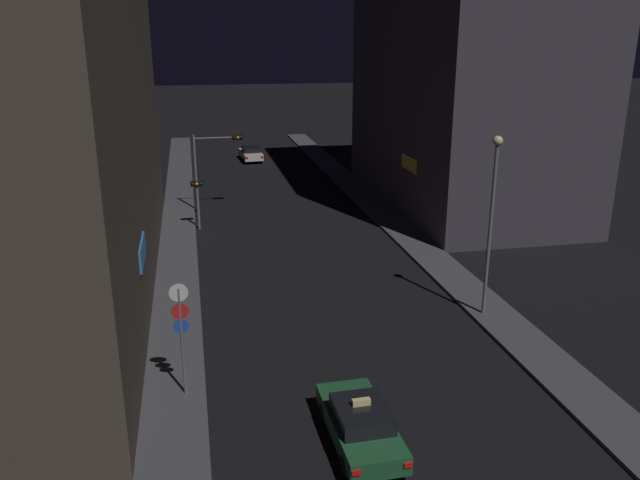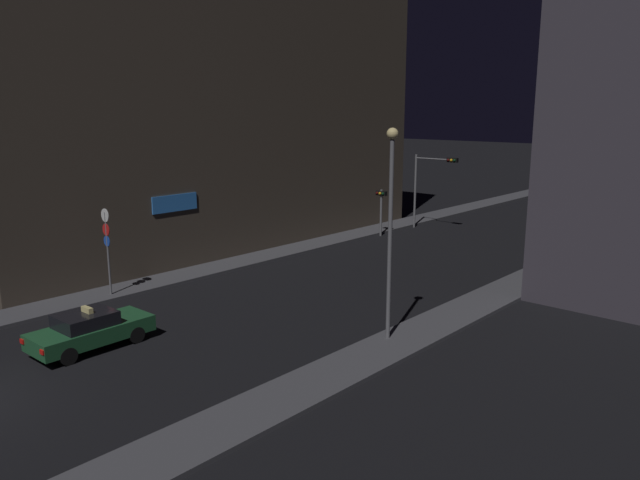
% 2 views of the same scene
% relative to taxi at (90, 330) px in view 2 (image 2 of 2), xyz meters
% --- Properties ---
extents(sidewalk_left, '(2.18, 68.71, 0.15)m').
position_rel_taxi_xyz_m(sidewalk_left, '(-5.66, 27.33, -0.66)').
color(sidewalk_left, '#424247').
rests_on(sidewalk_left, ground_plane).
extents(sidewalk_right, '(2.18, 68.71, 0.15)m').
position_rel_taxi_xyz_m(sidewalk_right, '(8.35, 27.33, -0.66)').
color(sidewalk_right, '#424247').
rests_on(sidewalk_right, ground_plane).
extents(building_facade_left, '(7.73, 30.70, 21.24)m').
position_rel_taxi_xyz_m(building_facade_left, '(-10.57, 14.79, 9.89)').
color(building_facade_left, '#473D33').
rests_on(building_facade_left, ground_plane).
extents(taxi, '(1.89, 4.49, 1.62)m').
position_rel_taxi_xyz_m(taxi, '(0.00, 0.00, 0.00)').
color(taxi, '#1E512D').
rests_on(taxi, ground_plane).
extents(far_car, '(2.07, 4.55, 1.42)m').
position_rel_taxi_xyz_m(far_car, '(1.26, 46.52, -0.00)').
color(far_car, silver).
rests_on(far_car, ground_plane).
extents(traffic_light_overhead, '(3.50, 0.41, 5.46)m').
position_rel_taxi_xyz_m(traffic_light_overhead, '(-3.06, 28.24, 3.17)').
color(traffic_light_overhead, slate).
rests_on(traffic_light_overhead, ground_plane).
extents(traffic_light_left_kerb, '(0.80, 0.42, 3.27)m').
position_rel_taxi_xyz_m(traffic_light_left_kerb, '(-4.32, 23.99, 1.64)').
color(traffic_light_left_kerb, slate).
rests_on(traffic_light_left_kerb, ground_plane).
extents(sign_pole_left, '(0.63, 0.10, 4.11)m').
position_rel_taxi_xyz_m(sign_pole_left, '(-5.26, 3.81, 1.94)').
color(sign_pole_left, slate).
rests_on(sign_pole_left, sidewalk_left).
extents(street_lamp_near_block, '(0.43, 0.43, 7.95)m').
position_rel_taxi_xyz_m(street_lamp_near_block, '(7.85, 7.94, 4.32)').
color(street_lamp_near_block, slate).
rests_on(street_lamp_near_block, sidewalk_right).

